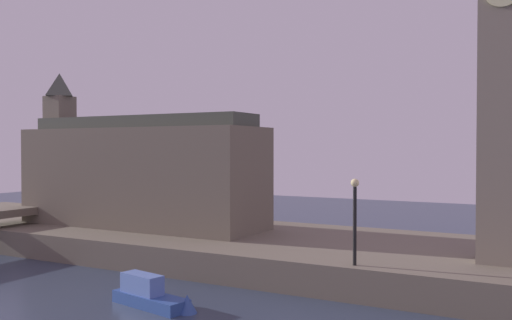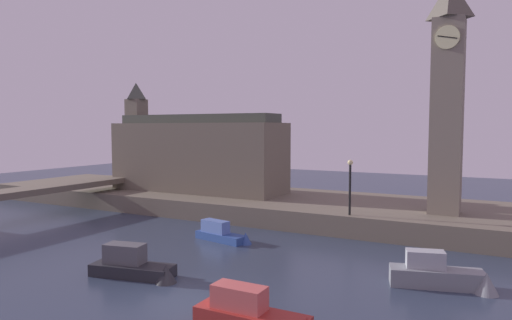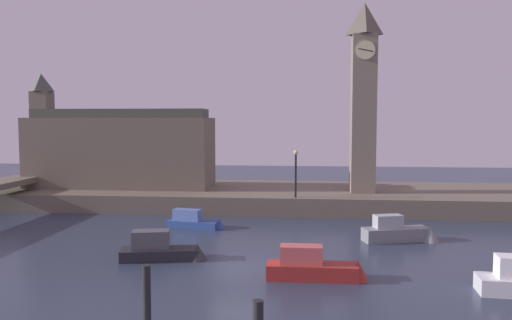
# 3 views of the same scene
# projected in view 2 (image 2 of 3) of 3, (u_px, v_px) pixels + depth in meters

# --- Properties ---
(ground_plane) EXTENTS (120.00, 120.00, 0.00)m
(ground_plane) POSITION_uv_depth(u_px,v_px,m) (185.00, 301.00, 19.55)
(ground_plane) COLOR #2D384C
(far_embankment) EXTENTS (70.00, 12.00, 1.50)m
(far_embankment) POSITION_uv_depth(u_px,v_px,m) (335.00, 210.00, 37.10)
(far_embankment) COLOR #6B6051
(far_embankment) RESTS_ON ground
(clock_tower) EXTENTS (2.21, 2.26, 15.83)m
(clock_tower) POSITION_uv_depth(u_px,v_px,m) (447.00, 94.00, 31.10)
(clock_tower) COLOR slate
(clock_tower) RESTS_ON far_embankment
(parliament_hall) EXTENTS (16.68, 5.28, 10.41)m
(parliament_hall) POSITION_uv_depth(u_px,v_px,m) (195.00, 153.00, 43.07)
(parliament_hall) COLOR #6B6051
(parliament_hall) RESTS_ON far_embankment
(streetlamp) EXTENTS (0.36, 0.36, 3.75)m
(streetlamp) POSITION_uv_depth(u_px,v_px,m) (350.00, 180.00, 30.88)
(streetlamp) COLOR black
(streetlamp) RESTS_ON far_embankment
(boat_dinghy_red) EXTENTS (4.91, 1.33, 1.73)m
(boat_dinghy_red) POSITION_uv_depth(u_px,v_px,m) (260.00, 318.00, 16.53)
(boat_dinghy_red) COLOR maroon
(boat_dinghy_red) RESTS_ON ground
(boat_barge_dark) EXTENTS (5.05, 2.26, 1.77)m
(boat_barge_dark) POSITION_uv_depth(u_px,v_px,m) (138.00, 267.00, 22.67)
(boat_barge_dark) COLOR #232328
(boat_barge_dark) RESTS_ON ground
(boat_cruiser_grey) EXTENTS (4.95, 2.31, 1.70)m
(boat_cruiser_grey) POSITION_uv_depth(u_px,v_px,m) (443.00, 276.00, 21.19)
(boat_cruiser_grey) COLOR gray
(boat_cruiser_grey) RESTS_ON ground
(boat_tour_blue) EXTENTS (4.37, 1.82, 1.50)m
(boat_tour_blue) POSITION_uv_depth(u_px,v_px,m) (225.00, 234.00, 29.90)
(boat_tour_blue) COLOR #2D4C93
(boat_tour_blue) RESTS_ON ground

